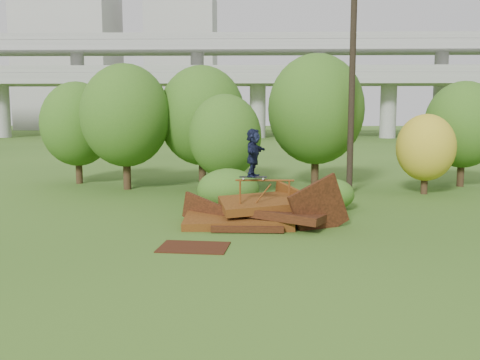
{
  "coord_description": "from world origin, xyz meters",
  "views": [
    {
      "loc": [
        -0.32,
        -14.78,
        3.79
      ],
      "look_at": [
        -0.8,
        2.0,
        1.6
      ],
      "focal_mm": 40.0,
      "sensor_mm": 36.0,
      "label": 1
    }
  ],
  "objects_px": {
    "skater": "(253,153)",
    "utility_pole": "(352,71)",
    "flat_plate": "(194,247)",
    "scrap_pile": "(259,214)"
  },
  "relations": [
    {
      "from": "flat_plate",
      "to": "utility_pole",
      "type": "bearing_deg",
      "value": 58.61
    },
    {
      "from": "flat_plate",
      "to": "utility_pole",
      "type": "relative_size",
      "value": 0.17
    },
    {
      "from": "skater",
      "to": "utility_pole",
      "type": "height_order",
      "value": "utility_pole"
    },
    {
      "from": "scrap_pile",
      "to": "utility_pole",
      "type": "bearing_deg",
      "value": 58.54
    },
    {
      "from": "scrap_pile",
      "to": "flat_plate",
      "type": "xyz_separation_m",
      "value": [
        -1.82,
        -3.0,
        -0.38
      ]
    },
    {
      "from": "scrap_pile",
      "to": "skater",
      "type": "height_order",
      "value": "skater"
    },
    {
      "from": "utility_pole",
      "to": "flat_plate",
      "type": "bearing_deg",
      "value": -121.39
    },
    {
      "from": "skater",
      "to": "utility_pole",
      "type": "bearing_deg",
      "value": -15.96
    },
    {
      "from": "scrap_pile",
      "to": "utility_pole",
      "type": "distance_m",
      "value": 9.53
    },
    {
      "from": "scrap_pile",
      "to": "utility_pole",
      "type": "relative_size",
      "value": 0.52
    }
  ]
}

